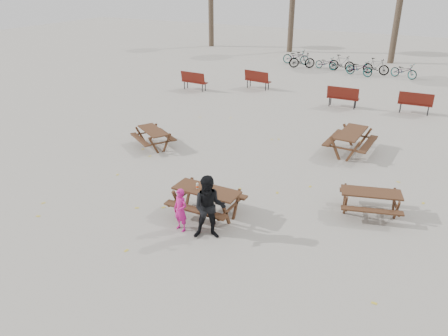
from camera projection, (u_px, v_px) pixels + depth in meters
The scene contains 13 objects.
ground at pixel (207, 214), 11.98m from camera, with size 80.00×80.00×0.00m, color gray.
main_picnic_table at pixel (207, 196), 11.73m from camera, with size 1.80×1.45×0.78m.
food_tray at pixel (210, 193), 11.44m from camera, with size 0.18×0.11×0.04m, color silver.
bread_roll at pixel (210, 191), 11.42m from camera, with size 0.14×0.06×0.05m, color tan.
soda_bottle at pixel (197, 186), 11.67m from camera, with size 0.07×0.07×0.17m.
child at pixel (181, 210), 11.05m from camera, with size 0.42×0.28×1.15m, color #C4187E.
adult at pixel (209, 208), 10.62m from camera, with size 0.81×0.63×1.68m, color black.
picnic_table_east at pixel (370, 203), 11.87m from camera, with size 1.58×1.27×0.68m, color #372314, non-canonical shape.
picnic_table_north at pixel (153, 138), 16.41m from camera, with size 1.56×1.26×0.67m, color #372314, non-canonical shape.
picnic_table_far at pixel (350, 142), 15.81m from camera, with size 1.90×1.53×0.82m, color #372314, non-canonical shape.
park_bench_row at pixel (296, 89), 22.39m from camera, with size 12.84×2.53×1.03m.
bicycle_row at pixel (340, 64), 28.58m from camera, with size 9.17×2.57×1.04m.
fallen_leaves at pixel (260, 182), 13.77m from camera, with size 11.00×11.00×0.01m, color gold, non-canonical shape.
Camera 1 is at (5.28, -8.93, 6.15)m, focal length 35.00 mm.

